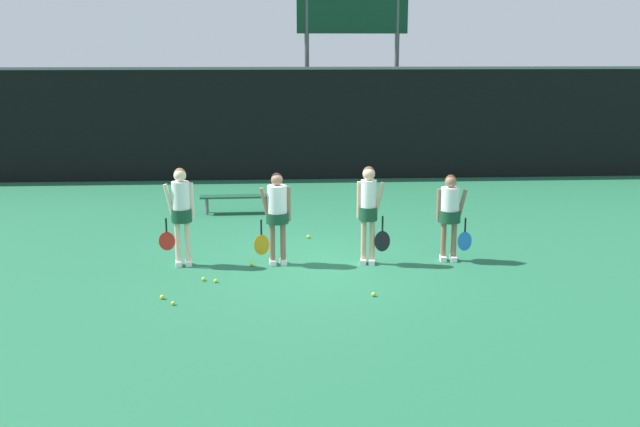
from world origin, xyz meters
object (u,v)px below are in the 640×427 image
(player_2, at_px, (369,207))
(tennis_ball_0, at_px, (162,297))
(tennis_ball_2, at_px, (204,279))
(tennis_ball_1, at_px, (308,237))
(player_1, at_px, (277,210))
(scoreboard, at_px, (352,27))
(player_0, at_px, (181,208))
(tennis_ball_6, at_px, (216,281))
(player_3, at_px, (450,210))
(tennis_ball_3, at_px, (374,294))
(tennis_ball_5, at_px, (173,303))
(tennis_ball_4, at_px, (252,264))
(bench_courtside, at_px, (237,198))

(player_2, height_order, tennis_ball_0, player_2)
(tennis_ball_0, distance_m, tennis_ball_2, 1.07)
(tennis_ball_1, bearing_deg, player_1, -109.50)
(scoreboard, xyz_separation_m, player_0, (-4.12, -10.13, -3.42))
(tennis_ball_6, bearing_deg, tennis_ball_2, 152.96)
(tennis_ball_1, bearing_deg, player_0, -142.56)
(player_1, bearing_deg, player_3, -5.09)
(tennis_ball_3, bearing_deg, tennis_ball_2, 160.72)
(player_3, bearing_deg, player_0, -174.24)
(scoreboard, distance_m, tennis_ball_6, 12.54)
(player_1, distance_m, tennis_ball_3, 2.64)
(player_0, distance_m, tennis_ball_3, 3.93)
(scoreboard, xyz_separation_m, tennis_ball_2, (-3.67, -11.09, -4.46))
(player_3, relative_size, tennis_ball_1, 22.60)
(scoreboard, xyz_separation_m, player_1, (-2.40, -10.15, -3.48))
(tennis_ball_0, xyz_separation_m, tennis_ball_2, (0.57, 0.91, -0.00))
(player_0, bearing_deg, tennis_ball_5, -97.48)
(tennis_ball_3, distance_m, tennis_ball_6, 2.73)
(tennis_ball_3, bearing_deg, tennis_ball_5, -175.97)
(scoreboard, relative_size, tennis_ball_4, 84.05)
(tennis_ball_4, relative_size, tennis_ball_6, 1.07)
(bench_courtside, xyz_separation_m, player_0, (-0.79, -4.33, 0.71))
(player_1, distance_m, player_2, 1.67)
(tennis_ball_5, xyz_separation_m, tennis_ball_6, (0.57, 1.09, 0.00))
(tennis_ball_1, bearing_deg, tennis_ball_3, -76.95)
(player_0, distance_m, player_3, 4.93)
(scoreboard, relative_size, tennis_ball_2, 86.15)
(player_2, relative_size, tennis_ball_1, 25.20)
(tennis_ball_5, bearing_deg, tennis_ball_6, 62.32)
(player_3, xyz_separation_m, tennis_ball_2, (-4.47, -0.99, -0.93))
(bench_courtside, height_order, tennis_ball_5, bench_courtside)
(bench_courtside, relative_size, tennis_ball_2, 26.09)
(tennis_ball_6, bearing_deg, tennis_ball_5, -117.68)
(bench_courtside, bearing_deg, player_0, -101.78)
(tennis_ball_0, xyz_separation_m, tennis_ball_1, (2.50, 3.70, 0.00))
(tennis_ball_0, distance_m, tennis_ball_6, 1.12)
(scoreboard, height_order, player_2, scoreboard)
(player_1, xyz_separation_m, tennis_ball_1, (0.66, 1.85, -0.98))
(tennis_ball_3, bearing_deg, tennis_ball_0, 178.82)
(player_0, bearing_deg, scoreboard, 57.83)
(bench_courtside, bearing_deg, tennis_ball_2, -95.05)
(scoreboard, distance_m, tennis_ball_4, 11.55)
(player_1, bearing_deg, tennis_ball_5, -133.23)
(bench_courtside, height_order, tennis_ball_6, bench_courtside)
(player_0, height_order, tennis_ball_6, player_0)
(tennis_ball_1, xyz_separation_m, tennis_ball_2, (-1.93, -2.79, -0.00))
(player_3, xyz_separation_m, tennis_ball_4, (-3.67, -0.15, -0.93))
(tennis_ball_2, relative_size, tennis_ball_4, 0.98)
(scoreboard, bearing_deg, tennis_ball_6, -107.14)
(bench_courtside, height_order, tennis_ball_2, bench_courtside)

